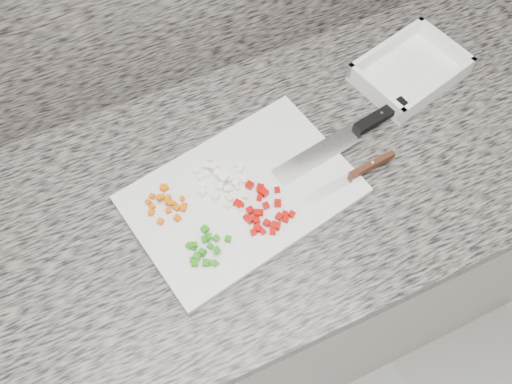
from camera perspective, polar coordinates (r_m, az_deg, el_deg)
cabinet at (r=1.51m, az=-3.81°, el=-9.54°), size 3.92×0.62×0.86m
countertop at (r=1.10m, az=-5.17°, el=-1.55°), size 3.96×0.64×0.04m
cutting_board at (r=1.08m, az=-1.41°, el=-0.26°), size 0.46×0.35×0.01m
carrot_pile at (r=1.07m, az=-9.00°, el=-1.02°), size 0.07×0.09×0.02m
onion_pile at (r=1.08m, az=-3.67°, el=1.50°), size 0.11×0.09×0.02m
green_pepper_pile at (r=1.02m, az=-5.17°, el=-5.61°), size 0.09×0.08×0.02m
red_pepper_pile at (r=1.05m, az=0.65°, el=-1.86°), size 0.10×0.12×0.02m
garlic_pile at (r=1.06m, az=-2.29°, el=-0.54°), size 0.05×0.06×0.01m
chef_knife at (r=1.16m, az=10.30°, el=6.22°), size 0.32×0.08×0.02m
paring_knife at (r=1.11m, az=10.41°, el=2.05°), size 0.20×0.03×0.02m
tray at (r=1.29m, az=15.13°, el=11.53°), size 0.25×0.21×0.05m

